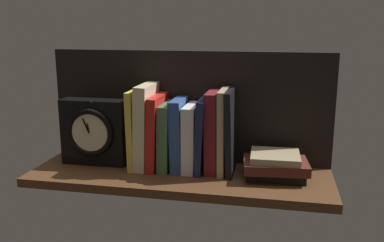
% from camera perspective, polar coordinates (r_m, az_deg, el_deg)
% --- Properties ---
extents(ground_plane, '(0.88, 0.27, 0.03)m').
position_cam_1_polar(ground_plane, '(1.25, -1.74, -7.59)').
color(ground_plane, '#4C2D19').
extents(back_panel, '(0.88, 0.01, 0.35)m').
position_cam_1_polar(back_panel, '(1.32, -0.50, 1.92)').
color(back_panel, black).
rests_on(back_panel, ground_plane).
extents(book_yellow_seinlanguage, '(0.02, 0.15, 0.24)m').
position_cam_1_polar(book_yellow_seinlanguage, '(1.29, -7.42, -0.95)').
color(book_yellow_seinlanguage, gold).
rests_on(book_yellow_seinlanguage, ground_plane).
extents(book_cream_twain, '(0.04, 0.15, 0.25)m').
position_cam_1_polar(book_cream_twain, '(1.28, -6.17, -0.67)').
color(book_cream_twain, beige).
rests_on(book_cream_twain, ground_plane).
extents(book_red_requiem, '(0.04, 0.16, 0.22)m').
position_cam_1_polar(book_red_requiem, '(1.28, -4.69, -1.43)').
color(book_red_requiem, red).
rests_on(book_red_requiem, ground_plane).
extents(book_green_romantic, '(0.04, 0.14, 0.20)m').
position_cam_1_polar(book_green_romantic, '(1.27, -3.29, -2.01)').
color(book_green_romantic, '#476B44').
rests_on(book_green_romantic, ground_plane).
extents(book_blue_modern, '(0.04, 0.12, 0.21)m').
position_cam_1_polar(book_blue_modern, '(1.26, -1.73, -1.80)').
color(book_blue_modern, '#2D4C8E').
rests_on(book_blue_modern, ground_plane).
extents(book_white_catcher, '(0.04, 0.13, 0.20)m').
position_cam_1_polar(book_white_catcher, '(1.25, -0.03, -2.24)').
color(book_white_catcher, silver).
rests_on(book_white_catcher, ground_plane).
extents(book_navy_bierce, '(0.03, 0.15, 0.22)m').
position_cam_1_polar(book_navy_bierce, '(1.25, 1.42, -1.85)').
color(book_navy_bierce, '#192147').
rests_on(book_navy_bierce, ground_plane).
extents(book_maroon_dawkins, '(0.04, 0.12, 0.24)m').
position_cam_1_polar(book_maroon_dawkins, '(1.24, 2.83, -1.48)').
color(book_maroon_dawkins, maroon).
rests_on(book_maroon_dawkins, ground_plane).
extents(book_tan_shortstories, '(0.02, 0.13, 0.24)m').
position_cam_1_polar(book_tan_shortstories, '(1.23, 4.21, -1.38)').
color(book_tan_shortstories, tan).
rests_on(book_tan_shortstories, ground_plane).
extents(book_black_skeptic, '(0.03, 0.15, 0.24)m').
position_cam_1_polar(book_black_skeptic, '(1.23, 5.21, -1.45)').
color(book_black_skeptic, black).
rests_on(book_black_skeptic, ground_plane).
extents(framed_clock, '(0.20, 0.07, 0.20)m').
position_cam_1_polar(framed_clock, '(1.34, -13.05, -1.44)').
color(framed_clock, black).
rests_on(framed_clock, ground_plane).
extents(book_stack_side, '(0.19, 0.14, 0.07)m').
position_cam_1_polar(book_stack_side, '(1.22, 11.18, -5.91)').
color(book_stack_side, black).
rests_on(book_stack_side, ground_plane).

